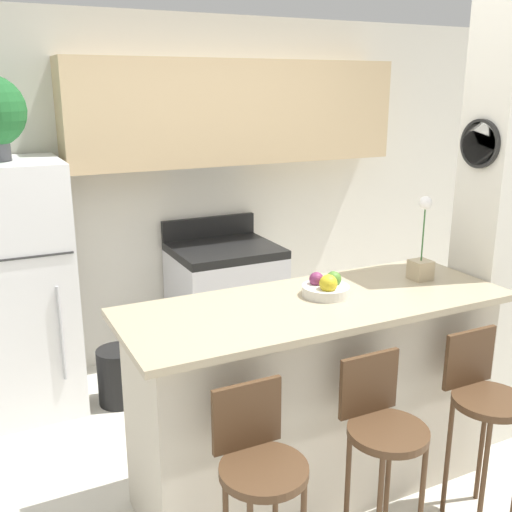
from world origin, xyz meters
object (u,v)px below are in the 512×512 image
bar_stool_left (259,470)px  orchid_vase (422,255)px  refrigerator (11,290)px  trash_bin (119,376)px  fruit_bowl (326,287)px  bar_stool_right (483,402)px  stove_range (225,303)px  bar_stool_mid (382,432)px

bar_stool_left → orchid_vase: size_ratio=2.07×
refrigerator → trash_bin: 0.89m
fruit_bowl → bar_stool_right: bearing=-48.9°
bar_stool_right → fruit_bowl: size_ratio=3.97×
refrigerator → fruit_bowl: 2.06m
bar_stool_left → bar_stool_right: (1.17, 0.00, 0.00)m
stove_range → trash_bin: (-0.90, -0.28, -0.27)m
stove_range → bar_stool_mid: (-0.19, -2.14, 0.16)m
bar_stool_mid → fruit_bowl: bearing=82.6°
stove_range → bar_stool_left: 2.28m
refrigerator → trash_bin: (0.59, -0.25, -0.62)m
refrigerator → bar_stool_left: 2.23m
bar_stool_right → bar_stool_left: bearing=180.0°
stove_range → fruit_bowl: (-0.12, -1.55, 0.63)m
orchid_vase → fruit_bowl: orchid_vase is taller
refrigerator → stove_range: 1.53m
bar_stool_right → orchid_vase: orchid_vase is taller
trash_bin → bar_stool_right: bearing=-55.2°
refrigerator → orchid_vase: 2.51m
stove_range → orchid_vase: bearing=-72.9°
orchid_vase → refrigerator: bearing=142.2°
fruit_bowl → trash_bin: fruit_bowl is taller
stove_range → bar_stool_right: (0.39, -2.14, 0.16)m
stove_range → bar_stool_right: 2.18m
bar_stool_left → trash_bin: size_ratio=2.48×
bar_stool_left → bar_stool_mid: (0.59, 0.00, 0.00)m
bar_stool_left → bar_stool_right: bearing=0.0°
bar_stool_left → orchid_vase: bearing=24.9°
bar_stool_left → bar_stool_mid: size_ratio=1.00×
bar_stool_left → fruit_bowl: (0.66, 0.59, 0.46)m
refrigerator → bar_stool_right: size_ratio=1.72×
stove_range → orchid_vase: (0.48, -1.56, 0.72)m
bar_stool_mid → fruit_bowl: (0.08, 0.59, 0.46)m
stove_range → fruit_bowl: 1.68m
refrigerator → bar_stool_right: bearing=-48.2°
stove_range → bar_stool_left: (-0.78, -2.14, 0.16)m
refrigerator → bar_stool_left: size_ratio=1.72×
trash_bin → fruit_bowl: bearing=-58.5°
bar_stool_mid → bar_stool_right: size_ratio=1.00×
stove_range → bar_stool_mid: 2.15m
stove_range → trash_bin: size_ratio=2.82×
bar_stool_mid → orchid_vase: size_ratio=2.07×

